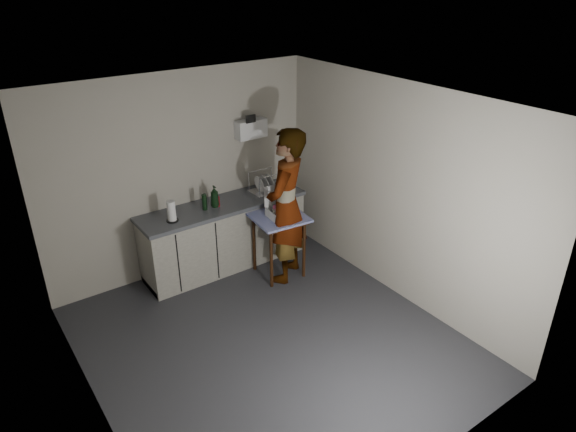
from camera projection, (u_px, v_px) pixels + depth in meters
ground at (271, 342)px, 5.58m from camera, size 4.00×4.00×0.00m
wall_back at (182, 175)px, 6.46m from camera, size 3.60×0.02×2.60m
wall_right at (398, 194)px, 5.94m from camera, size 0.02×4.00×2.60m
wall_left at (82, 299)px, 4.07m from camera, size 0.02×4.00×2.60m
ceiling at (267, 105)px, 4.44m from camera, size 3.60×4.00×0.01m
kitchen_counter at (225, 236)px, 6.84m from camera, size 2.24×0.62×0.91m
wall_shelf at (251, 129)px, 6.73m from camera, size 0.42×0.18×0.37m
side_table at (279, 224)px, 6.51m from camera, size 0.71×0.71×0.84m
standing_man at (286, 207)px, 6.34m from camera, size 0.87×0.82×2.00m
soap_bottle at (215, 196)px, 6.48m from camera, size 0.11×0.11×0.29m
soda_can at (217, 201)px, 6.53m from camera, size 0.07×0.07×0.13m
dark_bottle at (204, 202)px, 6.42m from camera, size 0.06×0.06×0.21m
paper_towel at (172, 212)px, 6.13m from camera, size 0.15×0.15×0.26m
dish_rack at (265, 187)px, 6.95m from camera, size 0.41×0.31×0.29m
bakery_box at (279, 210)px, 6.42m from camera, size 0.30×0.31×0.38m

